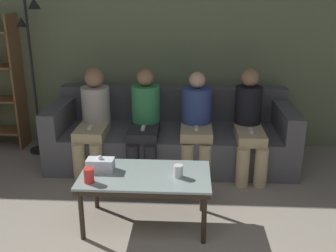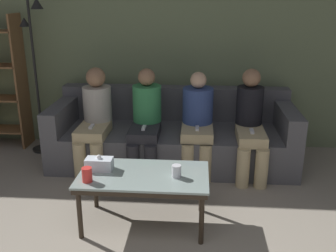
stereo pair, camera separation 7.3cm
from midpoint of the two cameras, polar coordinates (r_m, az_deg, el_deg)
name	(u,v)px [view 2 (the right image)]	position (r m, az deg, el deg)	size (l,w,h in m)	color
wall_back	(176,40)	(4.78, 1.66, 12.31)	(12.00, 0.06, 2.60)	#707F5B
couch	(173,137)	(4.47, 1.17, -1.54)	(2.66, 0.98, 0.79)	#515156
coffee_table	(144,179)	(3.20, -2.89, -7.66)	(1.04, 0.58, 0.46)	#8C9E99
cup_near_left	(87,175)	(3.08, -10.99, -6.96)	(0.08, 0.08, 0.12)	red
cup_near_right	(176,171)	(3.11, 1.92, -6.57)	(0.07, 0.07, 0.10)	silver
tissue_box	(99,164)	(3.27, -9.31, -5.45)	(0.22, 0.12, 0.13)	silver
standing_lamp	(36,61)	(4.80, -18.22, 8.99)	(0.31, 0.26, 1.79)	black
seated_person_left_end	(95,117)	(4.29, -10.05, 1.29)	(0.31, 0.69, 1.09)	tan
seated_person_mid_left	(146,119)	(4.19, -2.74, 1.06)	(0.31, 0.69, 1.08)	#28282D
seated_person_mid_right	(197,120)	(4.18, 4.79, 0.87)	(0.33, 0.65, 1.05)	tan
seated_person_right_end	(250,122)	(4.18, 12.34, 0.60)	(0.31, 0.70, 1.10)	tan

